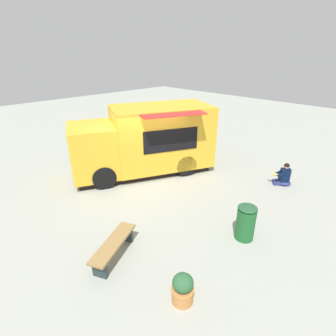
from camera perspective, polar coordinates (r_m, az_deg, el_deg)
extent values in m
plane|color=#9DA297|center=(10.05, -4.98, -2.63)|extent=(40.00, 40.00, 0.00)
cube|color=gold|center=(10.51, -1.39, 6.99)|extent=(4.30, 3.49, 2.37)
cube|color=gold|center=(10.11, -15.98, 3.78)|extent=(2.31, 2.51, 1.85)
cube|color=black|center=(10.00, -20.67, 4.89)|extent=(0.73, 1.54, 0.70)
cube|color=black|center=(9.51, 0.66, 6.01)|extent=(1.89, 0.89, 0.83)
cube|color=red|center=(8.98, 1.36, 11.54)|extent=(2.30, 1.49, 0.03)
cube|color=black|center=(10.76, -5.39, -0.09)|extent=(5.34, 3.67, 0.23)
cylinder|color=black|center=(11.27, -14.91, 1.99)|extent=(0.85, 0.55, 0.83)
cylinder|color=black|center=(9.54, -13.69, -2.04)|extent=(0.85, 0.55, 0.83)
cylinder|color=black|center=(11.88, 0.28, 4.00)|extent=(0.85, 0.55, 0.83)
cylinder|color=black|center=(10.26, 3.91, 0.55)|extent=(0.85, 0.55, 0.83)
ellipsoid|color=navy|center=(10.59, 23.80, -2.91)|extent=(0.67, 0.68, 0.14)
cube|color=navy|center=(10.62, 22.62, -2.67)|extent=(0.31, 0.35, 0.11)
cube|color=navy|center=(10.44, 22.89, -3.16)|extent=(0.31, 0.35, 0.11)
cube|color=#0A1836|center=(10.46, 24.08, -1.38)|extent=(0.37, 0.39, 0.49)
sphere|color=#D7A488|center=(10.33, 24.39, 0.31)|extent=(0.19, 0.19, 0.19)
sphere|color=black|center=(10.32, 24.42, 0.43)|extent=(0.20, 0.20, 0.20)
cube|color=#0A1836|center=(10.47, 23.27, -0.79)|extent=(0.28, 0.32, 0.26)
cube|color=#0A1836|center=(10.30, 23.55, -1.25)|extent=(0.28, 0.32, 0.26)
cylinder|color=#E2AF51|center=(10.37, 22.45, -1.34)|extent=(0.23, 0.37, 0.08)
cube|color=orange|center=(10.36, 22.47, -1.25)|extent=(0.17, 0.30, 0.02)
cylinder|color=#B16B4C|center=(14.75, -5.92, 6.96)|extent=(0.48, 0.48, 0.35)
torus|color=#AC714E|center=(14.71, -5.95, 7.55)|extent=(0.51, 0.51, 0.04)
ellipsoid|color=#296423|center=(14.65, -5.98, 8.26)|extent=(0.46, 0.46, 0.39)
sphere|color=#DB387A|center=(14.73, -5.35, 8.59)|extent=(0.08, 0.08, 0.08)
sphere|color=#E02785|center=(14.79, -6.21, 8.73)|extent=(0.07, 0.07, 0.07)
sphere|color=#E33488|center=(14.78, -5.95, 8.80)|extent=(0.07, 0.07, 0.07)
sphere|color=#E43477|center=(14.46, -6.06, 8.21)|extent=(0.07, 0.07, 0.07)
sphere|color=#EC2D91|center=(14.81, -5.76, 8.68)|extent=(0.06, 0.06, 0.06)
sphere|color=#D72A79|center=(14.64, -6.74, 8.36)|extent=(0.06, 0.06, 0.06)
cylinder|color=#C27B3F|center=(5.70, 3.18, -25.79)|extent=(0.43, 0.43, 0.33)
torus|color=#C17B3A|center=(5.59, 3.22, -24.80)|extent=(0.45, 0.45, 0.04)
ellipsoid|color=#2C5D36|center=(5.46, 3.27, -23.63)|extent=(0.41, 0.41, 0.35)
sphere|color=white|center=(5.45, 5.26, -23.44)|extent=(0.07, 0.07, 0.07)
sphere|color=white|center=(5.52, 3.35, -21.94)|extent=(0.05, 0.05, 0.05)
sphere|color=white|center=(5.49, 3.73, -21.93)|extent=(0.08, 0.08, 0.08)
sphere|color=white|center=(5.53, 4.25, -22.21)|extent=(0.07, 0.07, 0.07)
cube|color=olive|center=(6.49, -11.79, -15.66)|extent=(1.58, 1.05, 0.06)
cube|color=#223233|center=(6.26, -14.62, -20.59)|extent=(0.22, 0.34, 0.39)
cube|color=#223233|center=(7.05, -9.04, -14.09)|extent=(0.22, 0.34, 0.39)
cylinder|color=#1D5B2A|center=(7.20, 16.48, -11.57)|extent=(0.49, 0.49, 0.88)
ellipsoid|color=#235330|center=(6.93, 16.95, -8.33)|extent=(0.50, 0.50, 0.11)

